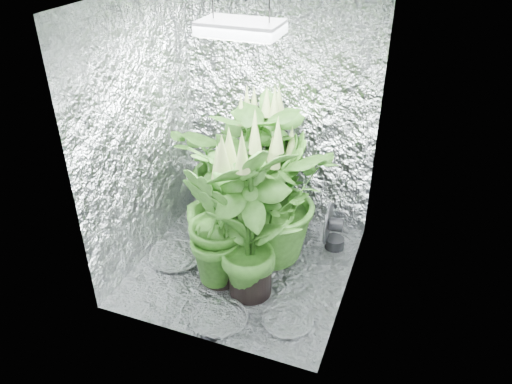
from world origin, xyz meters
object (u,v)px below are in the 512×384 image
Objects in this scene: grow_lamp at (241,28)px; plant_a at (237,162)px; plant_g at (218,225)px; plant_c at (280,193)px; plant_e at (265,196)px; plant_f at (250,222)px; circulation_fan at (332,230)px; plant_b at (269,164)px; plant_d at (217,203)px.

plant_a is at bearing 116.52° from grow_lamp.
plant_a is (-0.29, 0.58, -1.25)m from grow_lamp.
grow_lamp is 1.36m from plant_g.
plant_c is (0.15, 0.42, -1.36)m from grow_lamp.
plant_e is 0.42m from plant_f.
plant_e is (0.11, 0.16, -1.25)m from grow_lamp.
plant_f is (0.44, -0.84, 0.04)m from plant_a.
plant_a is 0.92× the size of plant_f.
circulation_fan is (0.47, 0.32, -0.40)m from plant_e.
plant_a is 0.96m from circulation_fan.
circulation_fan is at bearing -14.59° from plant_b.
plant_d is 0.75× the size of plant_f.
plant_d is at bearing -172.41° from plant_e.
plant_f reaches higher than plant_a.
plant_g reaches higher than plant_c.
grow_lamp is at bearing 120.10° from plant_f.
plant_c is at bearing -174.26° from circulation_fan.
grow_lamp reaches higher than plant_e.
circulation_fan is at bearing 39.77° from grow_lamp.
plant_c is at bearing 67.18° from plant_g.
plant_b is at bearing 84.20° from plant_g.
plant_g is at bearing -77.37° from plant_a.
plant_b is 1.24× the size of plant_c.
plant_c is 0.70m from plant_f.
plant_b is 0.59m from plant_d.
plant_b is at bearing 162.79° from circulation_fan.
plant_b reaches higher than plant_e.
plant_a is 1.01× the size of plant_e.
plant_f is 0.30m from plant_g.
plant_g is at bearing -118.63° from grow_lamp.
grow_lamp is at bearing -125.06° from plant_e.
plant_g is at bearing -112.82° from plant_c.
plant_g is at bearing -137.71° from circulation_fan.
grow_lamp reaches higher than circulation_fan.
grow_lamp is at bearing 61.37° from plant_g.
grow_lamp is 1.82m from circulation_fan.
circulation_fan is (0.69, 0.69, -0.32)m from plant_g.
grow_lamp reaches higher than plant_c.
plant_d is 0.35m from plant_g.
plant_c is 0.52m from plant_d.
plant_e is at bearing -46.84° from plant_a.
plant_d is 0.82× the size of plant_e.
grow_lamp reaches higher than plant_a.
circulation_fan is (0.43, 0.06, -0.29)m from plant_c.
plant_a is at bearing 159.24° from plant_c.
plant_d is at bearing -143.22° from plant_c.
plant_e is at bearing -147.90° from circulation_fan.
plant_b is 0.85m from plant_g.
plant_d reaches higher than circulation_fan.
grow_lamp is 0.41× the size of plant_a.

